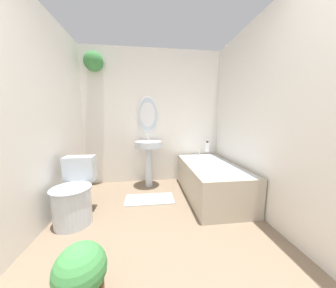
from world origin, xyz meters
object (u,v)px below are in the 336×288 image
at_px(shampoo_bottle, 207,147).
at_px(potted_plant, 81,277).
at_px(bathtub, 211,179).
at_px(pedestal_sink, 149,152).
at_px(toilet, 74,196).

height_order(shampoo_bottle, potted_plant, shampoo_bottle).
bearing_deg(bathtub, pedestal_sink, 151.83).
relative_size(toilet, pedestal_sink, 0.80).
bearing_deg(pedestal_sink, potted_plant, -102.60).
height_order(pedestal_sink, potted_plant, pedestal_sink).
relative_size(shampoo_bottle, potted_plant, 0.44).
relative_size(toilet, potted_plant, 1.65).
relative_size(pedestal_sink, bathtub, 0.63).
relative_size(pedestal_sink, shampoo_bottle, 4.64).
distance_m(pedestal_sink, bathtub, 1.11).
bearing_deg(potted_plant, pedestal_sink, 77.40).
bearing_deg(potted_plant, shampoo_bottle, 53.02).
bearing_deg(toilet, bathtub, 13.41).
height_order(bathtub, shampoo_bottle, shampoo_bottle).
bearing_deg(bathtub, potted_plant, -133.75).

